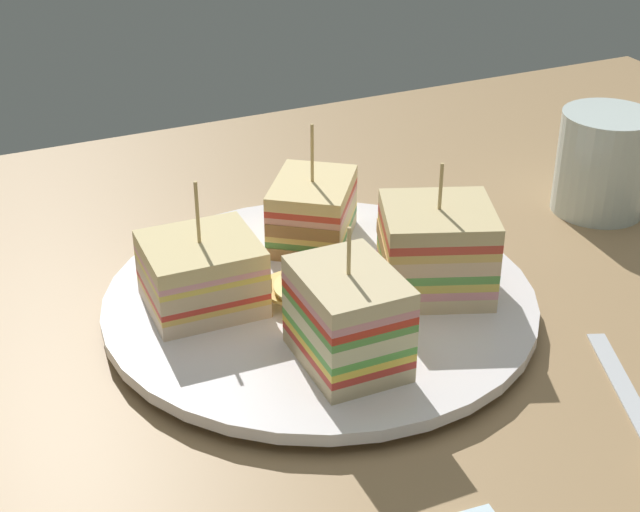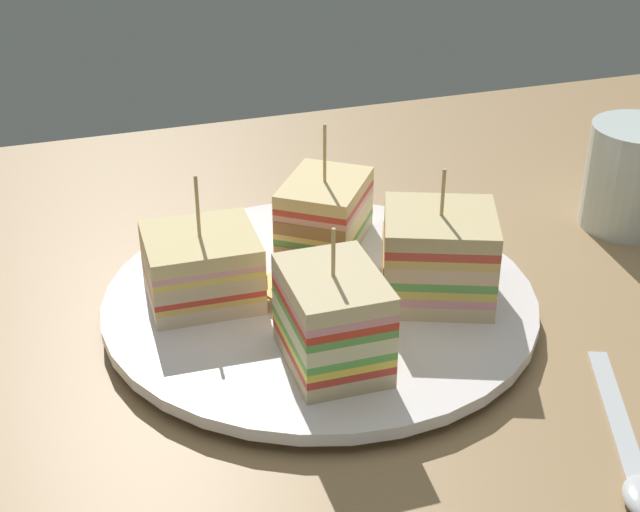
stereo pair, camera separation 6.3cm
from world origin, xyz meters
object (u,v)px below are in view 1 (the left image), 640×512
drinking_glass (602,170)px  plate (320,302)px  sandwich_wedge_3 (347,318)px  sandwich_wedge_2 (203,274)px  chip_pile (315,286)px  sandwich_wedge_0 (436,250)px  sandwich_wedge_1 (312,212)px

drinking_glass → plate: bearing=10.4°
sandwich_wedge_3 → sandwich_wedge_2: bearing=31.4°
sandwich_wedge_2 → chip_pile: 7.47cm
sandwich_wedge_0 → sandwich_wedge_1: same height
sandwich_wedge_2 → chip_pile: sandwich_wedge_2 is taller
plate → sandwich_wedge_1: 8.41cm
sandwich_wedge_0 → plate: bearing=2.8°
plate → sandwich_wedge_1: size_ratio=3.17×
sandwich_wedge_3 → chip_pile: bearing=-7.5°
plate → drinking_glass: bearing=-169.6°
sandwich_wedge_0 → sandwich_wedge_2: size_ratio=1.04×
sandwich_wedge_1 → sandwich_wedge_3: 15.68cm
sandwich_wedge_1 → drinking_glass: (-25.13, 2.25, -0.34)cm
plate → sandwich_wedge_2: sandwich_wedge_2 is taller
plate → sandwich_wedge_3: (1.72, 7.67, 3.64)cm
plate → sandwich_wedge_0: size_ratio=3.15×
sandwich_wedge_3 → chip_pile: (-0.95, -6.80, -1.70)cm
chip_pile → drinking_glass: drinking_glass is taller
chip_pile → sandwich_wedge_1: bearing=-113.1°
sandwich_wedge_2 → drinking_glass: sandwich_wedge_2 is taller
plate → sandwich_wedge_1: bearing=-110.4°
sandwich_wedge_3 → drinking_glass: 32.24cm
sandwich_wedge_3 → drinking_glass: (-29.59, -12.77, -0.95)cm
sandwich_wedge_0 → sandwich_wedge_2: 15.70cm
sandwich_wedge_0 → chip_pile: size_ratio=1.27×
sandwich_wedge_0 → sandwich_wedge_1: bearing=-43.0°
plate → sandwich_wedge_2: 8.38cm
sandwich_wedge_2 → sandwich_wedge_0: bearing=-15.5°
plate → sandwich_wedge_0: sandwich_wedge_0 is taller
sandwich_wedge_0 → chip_pile: (8.21, -1.66, -1.70)cm
chip_pile → drinking_glass: bearing=-168.2°
chip_pile → drinking_glass: (-28.64, -5.97, 0.75)cm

